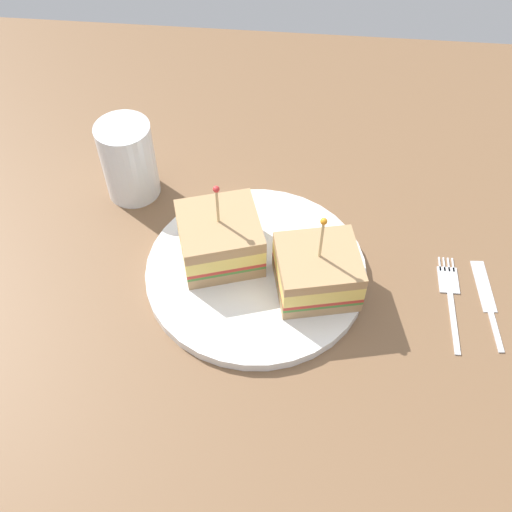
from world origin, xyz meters
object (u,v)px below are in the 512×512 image
plate (256,271)px  knife (487,299)px  sandwich_half_front (220,238)px  sandwich_half_back (317,272)px  drink_glass (129,164)px  fork (450,292)px

plate → knife: size_ratio=2.05×
plate → sandwich_half_front: bearing=71.2°
sandwich_half_back → knife: 19.20cm
sandwich_half_front → drink_glass: size_ratio=1.07×
drink_glass → knife: 44.19cm
plate → fork: size_ratio=1.93×
plate → sandwich_half_front: (1.41, 4.13, 3.46)cm
plate → fork: plate is taller
sandwich_half_front → fork: size_ratio=0.84×
sandwich_half_front → sandwich_half_back: size_ratio=0.99×
sandwich_half_front → drink_glass: (10.37, 12.47, 0.35)cm
drink_glass → fork: 40.26cm
fork → sandwich_half_front: bearing=85.8°
drink_glass → knife: size_ratio=0.84×
sandwich_half_front → plate: bearing=-108.8°
knife → fork: bearing=82.0°
drink_glass → fork: drink_glass is taller
sandwich_half_back → fork: size_ratio=0.85×
drink_glass → knife: bearing=-107.0°
drink_glass → knife: (-12.83, -42.07, -4.25)cm
sandwich_half_front → knife: size_ratio=0.90×
fork → knife: bearing=-98.0°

